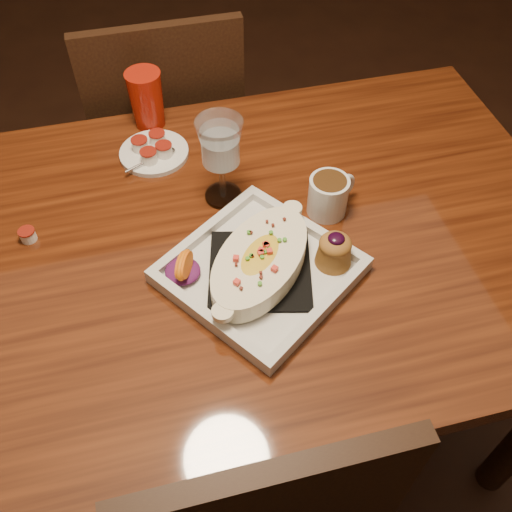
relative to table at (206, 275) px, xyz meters
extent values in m
plane|color=black|center=(0.00, 0.00, -0.65)|extent=(7.00, 7.00, 0.00)
cube|color=#662A0E|center=(0.00, 0.00, 0.08)|extent=(1.50, 0.90, 0.04)
cylinder|color=black|center=(0.67, 0.37, -0.30)|extent=(0.07, 0.07, 0.71)
cube|color=black|center=(0.00, 0.70, -0.20)|extent=(0.42, 0.42, 0.04)
cylinder|color=black|center=(0.17, 0.87, -0.43)|extent=(0.04, 0.04, 0.45)
cylinder|color=black|center=(-0.17, 0.87, -0.43)|extent=(0.04, 0.04, 0.45)
cylinder|color=black|center=(0.17, 0.53, -0.43)|extent=(0.04, 0.04, 0.45)
cylinder|color=black|center=(-0.17, 0.53, -0.43)|extent=(0.04, 0.04, 0.45)
cube|color=black|center=(0.00, 0.51, 0.05)|extent=(0.40, 0.03, 0.46)
cube|color=silver|center=(0.09, -0.10, 0.10)|extent=(0.41, 0.41, 0.01)
cube|color=black|center=(0.09, -0.10, 0.11)|extent=(0.22, 0.22, 0.01)
ellipsoid|color=yellow|center=(0.09, -0.10, 0.14)|extent=(0.23, 0.24, 0.04)
ellipsoid|color=#621659|center=(-0.05, -0.07, 0.12)|extent=(0.07, 0.07, 0.02)
cone|color=brown|center=(0.23, -0.11, 0.13)|extent=(0.07, 0.07, 0.05)
ellipsoid|color=brown|center=(0.23, -0.11, 0.16)|extent=(0.06, 0.06, 0.03)
ellipsoid|color=black|center=(0.23, -0.11, 0.17)|extent=(0.03, 0.03, 0.01)
cylinder|color=silver|center=(0.26, 0.03, 0.14)|extent=(0.08, 0.08, 0.08)
cylinder|color=#38220F|center=(0.26, 0.03, 0.17)|extent=(0.07, 0.07, 0.02)
torus|color=silver|center=(0.30, 0.05, 0.14)|extent=(0.06, 0.04, 0.06)
cylinder|color=silver|center=(0.07, 0.12, 0.10)|extent=(0.08, 0.08, 0.01)
cylinder|color=silver|center=(0.07, 0.12, 0.15)|extent=(0.01, 0.01, 0.09)
cone|color=silver|center=(0.07, 0.12, 0.24)|extent=(0.09, 0.09, 0.10)
cylinder|color=silver|center=(-0.06, 0.29, 0.10)|extent=(0.15, 0.15, 0.01)
cylinder|color=white|center=(-0.08, 0.30, 0.12)|extent=(0.03, 0.03, 0.03)
cylinder|color=maroon|center=(-0.08, 0.30, 0.14)|extent=(0.04, 0.04, 0.00)
cylinder|color=white|center=(-0.04, 0.31, 0.12)|extent=(0.03, 0.03, 0.03)
cylinder|color=maroon|center=(-0.04, 0.31, 0.14)|extent=(0.04, 0.04, 0.00)
cylinder|color=white|center=(-0.03, 0.27, 0.12)|extent=(0.03, 0.03, 0.03)
cylinder|color=maroon|center=(-0.03, 0.27, 0.14)|extent=(0.04, 0.04, 0.00)
cylinder|color=white|center=(-0.07, 0.25, 0.12)|extent=(0.03, 0.03, 0.03)
cylinder|color=maroon|center=(-0.07, 0.25, 0.14)|extent=(0.04, 0.04, 0.00)
cylinder|color=white|center=(-0.33, 0.10, 0.11)|extent=(0.03, 0.03, 0.02)
cylinder|color=maroon|center=(-0.33, 0.10, 0.12)|extent=(0.03, 0.03, 0.00)
cone|color=#A91B0C|center=(-0.05, 0.40, 0.16)|extent=(0.08, 0.08, 0.13)
camera|label=1|loc=(-0.07, -0.72, 0.93)|focal=40.00mm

